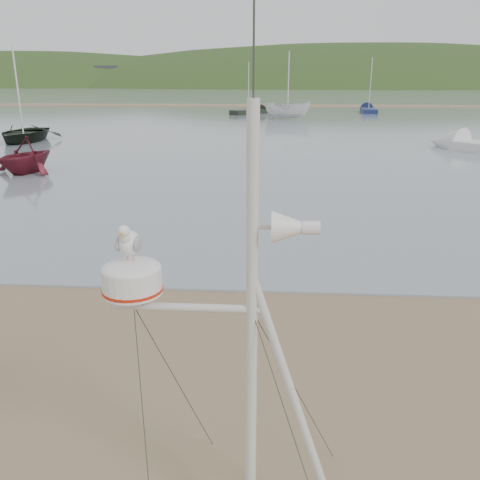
# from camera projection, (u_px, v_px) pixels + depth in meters

# --- Properties ---
(ground) EXTENTS (560.00, 560.00, 0.00)m
(ground) POSITION_uv_depth(u_px,v_px,m) (59.00, 417.00, 6.31)
(ground) COLOR #7A6246
(ground) RESTS_ON ground
(water) EXTENTS (560.00, 256.00, 0.04)m
(water) POSITION_uv_depth(u_px,v_px,m) (266.00, 93.00, 131.64)
(water) COLOR gray
(water) RESTS_ON ground
(sandbar) EXTENTS (560.00, 7.00, 0.07)m
(sandbar) POSITION_uv_depth(u_px,v_px,m) (257.00, 106.00, 72.75)
(sandbar) COLOR #7A6246
(sandbar) RESTS_ON water
(hill_ridge) EXTENTS (620.00, 180.00, 80.00)m
(hill_ridge) POSITION_uv_depth(u_px,v_px,m) (309.00, 130.00, 234.30)
(hill_ridge) COLOR #233917
(hill_ridge) RESTS_ON ground
(far_cottages) EXTENTS (294.40, 6.30, 8.00)m
(far_cottages) POSITION_uv_depth(u_px,v_px,m) (277.00, 77.00, 190.99)
(far_cottages) COLOR beige
(far_cottages) RESTS_ON ground
(mast_rig) EXTENTS (2.10, 2.24, 4.73)m
(mast_rig) POSITION_uv_depth(u_px,v_px,m) (244.00, 426.00, 4.41)
(mast_rig) COLOR silver
(mast_rig) RESTS_ON ground
(boat_dark) EXTENTS (3.73, 1.26, 5.15)m
(boat_dark) POSITION_uv_depth(u_px,v_px,m) (19.00, 100.00, 31.92)
(boat_dark) COLOR black
(boat_dark) RESTS_ON water
(boat_red) EXTENTS (2.97, 2.31, 3.03)m
(boat_red) POSITION_uv_depth(u_px,v_px,m) (23.00, 138.00, 21.58)
(boat_red) COLOR maroon
(boat_red) RESTS_ON water
(boat_white) EXTENTS (2.04, 2.00, 4.50)m
(boat_white) POSITION_uv_depth(u_px,v_px,m) (288.00, 96.00, 48.91)
(boat_white) COLOR silver
(boat_white) RESTS_ON water
(sailboat_dark_mid) EXTENTS (5.09, 5.42, 5.99)m
(sailboat_dark_mid) POSITION_uv_depth(u_px,v_px,m) (258.00, 111.00, 57.40)
(sailboat_dark_mid) COLOR black
(sailboat_dark_mid) RESTS_ON ground
(sailboat_white_near) EXTENTS (6.45, 7.46, 7.89)m
(sailboat_white_near) POSITION_uv_depth(u_px,v_px,m) (471.00, 145.00, 28.87)
(sailboat_white_near) COLOR silver
(sailboat_white_near) RESTS_ON ground
(sailboat_blue_far) EXTENTS (2.14, 6.76, 6.63)m
(sailboat_blue_far) POSITION_uv_depth(u_px,v_px,m) (367.00, 110.00, 60.33)
(sailboat_blue_far) COLOR #15214B
(sailboat_blue_far) RESTS_ON ground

